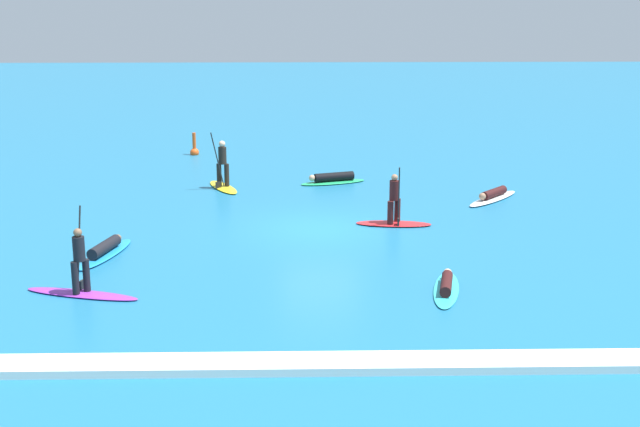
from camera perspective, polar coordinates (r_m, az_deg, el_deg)
name	(u,v)px	position (r m, az deg, el deg)	size (l,w,h in m)	color
ground_plane	(320,228)	(28.93, 0.00, -0.96)	(120.00, 120.00, 0.00)	#1E6B93
surfer_on_teal_board	(446,286)	(23.41, 8.07, -4.61)	(1.20, 2.97, 0.36)	#33C6CC
surfer_on_green_board	(333,179)	(35.33, 0.82, 2.20)	(2.75, 1.53, 0.43)	#23B266
surfer_on_yellow_board	(223,175)	(34.58, -6.23, 2.45)	(1.62, 2.55, 2.25)	yellow
surfer_on_white_board	(493,196)	(33.22, 10.98, 1.09)	(2.54, 2.78, 0.42)	white
surfer_on_blue_board	(105,250)	(26.82, -13.55, -2.30)	(1.42, 3.22, 0.44)	#1E8CD1
surfer_on_purple_board	(81,278)	(23.55, -15.03, -3.97)	(3.17, 1.44, 2.27)	purple
surfer_on_red_board	(394,212)	(29.32, 4.75, 0.09)	(2.54, 1.03, 2.03)	red
marker_buoy	(194,150)	(41.53, -8.02, 4.03)	(0.41, 0.41, 1.13)	#E55119
wave_crest	(331,364)	(18.79, 0.72, -9.57)	(22.79, 0.90, 0.18)	white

